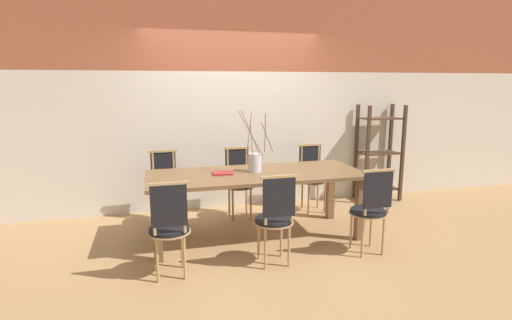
{
  "coord_description": "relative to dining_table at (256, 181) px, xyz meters",
  "views": [
    {
      "loc": [
        -1.15,
        -4.33,
        1.79
      ],
      "look_at": [
        0.0,
        0.0,
        0.93
      ],
      "focal_mm": 28.0,
      "sensor_mm": 36.0,
      "label": 1
    }
  ],
  "objects": [
    {
      "name": "wall_rear",
      "position": [
        0.0,
        1.29,
        0.92
      ],
      "size": [
        12.0,
        0.06,
        3.2
      ],
      "color": "beige",
      "rests_on": "ground_plane"
    },
    {
      "name": "ground_plane",
      "position": [
        0.0,
        0.0,
        -0.68
      ],
      "size": [
        16.0,
        16.0,
        0.0
      ],
      "primitive_type": "plane",
      "color": "#A87F51"
    },
    {
      "name": "book_stack",
      "position": [
        -0.39,
        0.03,
        0.11
      ],
      "size": [
        0.23,
        0.17,
        0.02
      ],
      "color": "maroon",
      "rests_on": "dining_table"
    },
    {
      "name": "chair_far_center",
      "position": [
        1.03,
        0.77,
        -0.17
      ],
      "size": [
        0.4,
        0.4,
        0.95
      ],
      "rotation": [
        0.0,
        0.0,
        3.14
      ],
      "color": "black",
      "rests_on": "ground_plane"
    },
    {
      "name": "chair_far_leftend",
      "position": [
        -1.01,
        0.77,
        -0.17
      ],
      "size": [
        0.4,
        0.4,
        0.95
      ],
      "rotation": [
        0.0,
        0.0,
        3.14
      ],
      "color": "black",
      "rests_on": "ground_plane"
    },
    {
      "name": "shelving_rack",
      "position": [
        2.24,
        1.03,
        0.05
      ],
      "size": [
        0.64,
        0.38,
        1.47
      ],
      "color": "#422D1E",
      "rests_on": "ground_plane"
    },
    {
      "name": "chair_near_leftend",
      "position": [
        -1.03,
        -0.77,
        -0.17
      ],
      "size": [
        0.4,
        0.4,
        0.95
      ],
      "color": "black",
      "rests_on": "ground_plane"
    },
    {
      "name": "chair_near_center",
      "position": [
        1.04,
        -0.77,
        -0.17
      ],
      "size": [
        0.4,
        0.4,
        0.95
      ],
      "color": "black",
      "rests_on": "ground_plane"
    },
    {
      "name": "dining_table",
      "position": [
        0.0,
        0.0,
        0.0
      ],
      "size": [
        2.48,
        0.99,
        0.78
      ],
      "color": "brown",
      "rests_on": "ground_plane"
    },
    {
      "name": "chair_near_left",
      "position": [
        -0.01,
        -0.77,
        -0.17
      ],
      "size": [
        0.4,
        0.4,
        0.95
      ],
      "color": "black",
      "rests_on": "ground_plane"
    },
    {
      "name": "vase_centerpiece",
      "position": [
        0.0,
        0.05,
        0.22
      ],
      "size": [
        0.44,
        0.34,
        0.72
      ],
      "color": "silver",
      "rests_on": "dining_table"
    },
    {
      "name": "chair_far_left",
      "position": [
        -0.03,
        0.77,
        -0.17
      ],
      "size": [
        0.4,
        0.4,
        0.95
      ],
      "rotation": [
        0.0,
        0.0,
        3.14
      ],
      "color": "black",
      "rests_on": "ground_plane"
    }
  ]
}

